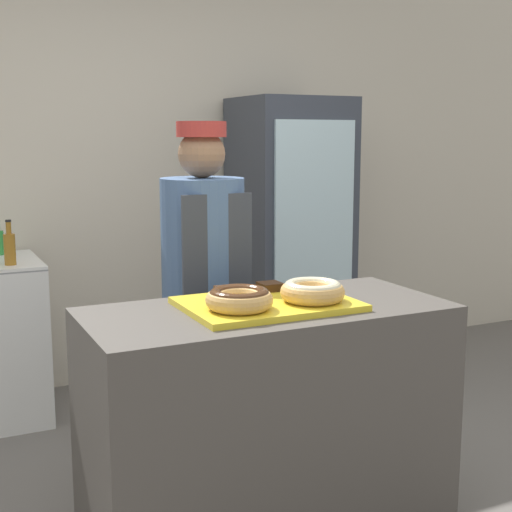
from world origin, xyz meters
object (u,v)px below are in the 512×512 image
Objects in this scene: beverage_fridge at (290,238)px; bottle_amber at (10,247)px; donut_chocolate_glaze at (239,298)px; brownie_back_right at (270,286)px; donut_light_glaze at (312,290)px; brownie_back_left at (228,291)px; serving_tray at (267,304)px; baker_person at (204,292)px.

bottle_amber is (-1.77, -0.18, 0.08)m from beverage_fridge.
donut_chocolate_glaze is 0.34m from brownie_back_right.
donut_light_glaze is at bearing 0.00° from donut_chocolate_glaze.
brownie_back_right is at bearing 0.00° from brownie_back_left.
serving_tray is at bearing -64.87° from bottle_amber.
donut_light_glaze is at bearing -76.20° from brownie_back_right.
brownie_back_left is (-0.09, 0.16, 0.03)m from serving_tray.
baker_person is (-0.08, 0.51, -0.12)m from brownie_back_right.
baker_person is at bearing 78.95° from brownie_back_left.
bottle_amber is at bearing 114.59° from brownie_back_left.
brownie_back_right is at bearing -120.85° from beverage_fridge.
beverage_fridge reaches higher than donut_chocolate_glaze.
donut_light_glaze is at bearing -79.20° from baker_person.
brownie_back_right is 0.05× the size of beverage_fridge.
brownie_back_right is 1.63m from bottle_amber.
brownie_back_left is at bearing 135.60° from donut_light_glaze.
brownie_back_right is (0.18, 0.00, 0.00)m from brownie_back_left.
bottle_amber reaches higher than brownie_back_right.
brownie_back_right reaches higher than serving_tray.
beverage_fridge is (1.03, 1.07, 0.05)m from baker_person.
baker_person is at bearing -133.86° from beverage_fridge.
brownie_back_left is at bearing -101.05° from baker_person.
serving_tray is 7.26× the size of brownie_back_right.
bottle_amber is at bearing 129.70° from baker_person.
brownie_back_right is 0.53m from baker_person.
donut_light_glaze is at bearing -44.40° from brownie_back_left.
baker_person reaches higher than donut_chocolate_glaze.
bottle_amber is at bearing 115.13° from serving_tray.
serving_tray is at bearing -120.74° from beverage_fridge.
donut_light_glaze is 2.03m from beverage_fridge.
donut_chocolate_glaze is 0.13× the size of beverage_fridge.
donut_chocolate_glaze reaches higher than brownie_back_right.
baker_person reaches higher than brownie_back_right.
brownie_back_left is 1.00× the size of brownie_back_right.
donut_chocolate_glaze is 2.80× the size of brownie_back_right.
bottle_amber is (-0.74, 1.57, 0.04)m from serving_tray.
bottle_amber is (-0.64, 1.41, 0.02)m from brownie_back_left.
donut_light_glaze is 0.78m from baker_person.
serving_tray is 2.03m from beverage_fridge.
brownie_back_right is 1.84m from beverage_fridge.
beverage_fridge is 1.78m from bottle_amber.
brownie_back_left reaches higher than serving_tray.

